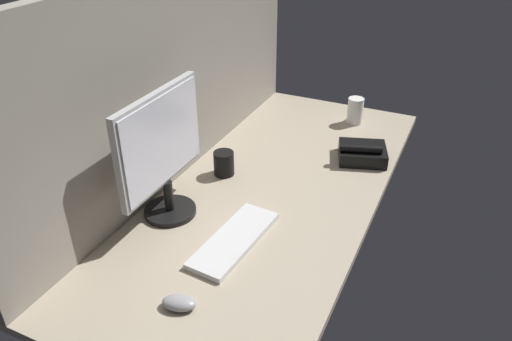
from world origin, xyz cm
name	(u,v)px	position (x,y,z in cm)	size (l,w,h in cm)	color
ground_plane	(268,191)	(0.00, 0.00, -1.50)	(180.00, 80.00, 3.00)	tan
cubicle_wall_back	(176,78)	(0.00, 37.50, 37.90)	(180.00, 5.00, 75.79)	gray
monitor	(162,150)	(-29.04, 25.14, 24.71)	(42.69, 18.00, 44.61)	black
keyboard	(234,240)	(-33.94, -3.10, 1.00)	(37.00, 13.00, 2.00)	silver
mouse	(179,303)	(-65.18, -2.27, 1.70)	(5.60, 9.60, 3.40)	#99999E
mug_ceramic_white	(355,110)	(70.40, -14.11, 6.27)	(11.40, 7.36, 12.46)	white
mug_black_travel	(224,163)	(2.25, 19.91, 4.81)	(8.03, 8.03, 9.62)	black
desk_phone	(362,153)	(36.36, -26.46, 3.19)	(22.09, 23.37, 8.80)	black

